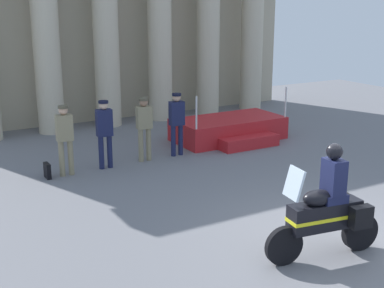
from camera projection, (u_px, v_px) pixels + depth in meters
ground_plane at (336, 242)px, 9.19m from camera, size 28.00×28.00×0.00m
colonnade_backdrop at (127, 15)px, 17.60m from camera, size 12.95×1.66×6.91m
reviewing_stand at (230, 130)px, 15.74m from camera, size 3.21×2.13×1.55m
officer_in_row_0 at (65, 135)px, 12.40m from camera, size 0.40×0.25×1.68m
officer_in_row_1 at (104, 129)px, 12.94m from camera, size 0.40×0.25×1.69m
officer_in_row_2 at (144, 124)px, 13.55m from camera, size 0.40×0.25×1.64m
officer_in_row_3 at (177, 119)px, 14.02m from camera, size 0.40×0.25×1.67m
motorcycle_with_rider at (329, 210)px, 8.49m from camera, size 2.09×0.75×1.90m
briefcase_on_ground at (47, 171)px, 12.42m from camera, size 0.10×0.32×0.36m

